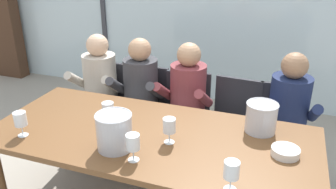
{
  "coord_description": "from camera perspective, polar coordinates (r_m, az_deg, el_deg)",
  "views": [
    {
      "loc": [
        0.81,
        -1.9,
        1.95
      ],
      "look_at": [
        0.0,
        0.35,
        0.9
      ],
      "focal_mm": 36.98,
      "sensor_mm": 36.0,
      "label": 1
    }
  ],
  "objects": [
    {
      "name": "ice_bucket_secondary",
      "position": [
        2.44,
        15.11,
        -3.6
      ],
      "size": [
        0.22,
        0.22,
        0.21
      ],
      "color": "#B7B7BC",
      "rests_on": "dining_table"
    },
    {
      "name": "dining_table",
      "position": [
        2.42,
        -2.84,
        -7.96
      ],
      "size": [
        2.24,
        0.99,
        0.75
      ],
      "color": "brown",
      "rests_on": "ground"
    },
    {
      "name": "wine_glass_near_bucket",
      "position": [
        2.47,
        -9.85,
        -2.54
      ],
      "size": [
        0.08,
        0.08,
        0.17
      ],
      "color": "silver",
      "rests_on": "dining_table"
    },
    {
      "name": "wine_glass_by_right_taster",
      "position": [
        1.85,
        10.42,
        -12.31
      ],
      "size": [
        0.08,
        0.08,
        0.17
      ],
      "color": "silver",
      "rests_on": "dining_table"
    },
    {
      "name": "chair_near_curtain",
      "position": [
        3.57,
        -10.54,
        -0.74
      ],
      "size": [
        0.44,
        0.44,
        0.86
      ],
      "rotation": [
        0.0,
        0.0,
        0.0
      ],
      "color": "#232328",
      "rests_on": "ground"
    },
    {
      "name": "wine_glass_spare_empty",
      "position": [
        2.06,
        -5.81,
        -8.0
      ],
      "size": [
        0.08,
        0.08,
        0.17
      ],
      "color": "silver",
      "rests_on": "dining_table"
    },
    {
      "name": "chair_near_window_right",
      "position": [
        3.14,
        18.18,
        -5.18
      ],
      "size": [
        0.48,
        0.48,
        0.86
      ],
      "rotation": [
        0.0,
        0.0,
        0.08
      ],
      "color": "#232328",
      "rests_on": "ground"
    },
    {
      "name": "ground",
      "position": [
        3.58,
        3.57,
        -9.39
      ],
      "size": [
        14.0,
        14.0,
        0.0
      ],
      "primitive_type": "plane",
      "color": "#9E9384"
    },
    {
      "name": "ice_bucket_primary",
      "position": [
        2.19,
        -8.85,
        -5.97
      ],
      "size": [
        0.23,
        0.23,
        0.24
      ],
      "color": "#B7B7BC",
      "rests_on": "dining_table"
    },
    {
      "name": "wine_glass_center_pour",
      "position": [
        2.5,
        -23.18,
        -3.79
      ],
      "size": [
        0.08,
        0.08,
        0.17
      ],
      "color": "silver",
      "rests_on": "dining_table"
    },
    {
      "name": "chair_left_of_center",
      "position": [
        3.4,
        -3.86,
        -1.68
      ],
      "size": [
        0.44,
        0.44,
        0.86
      ],
      "rotation": [
        0.0,
        0.0,
        -0.0
      ],
      "color": "#232328",
      "rests_on": "ground"
    },
    {
      "name": "person_navy_polo",
      "position": [
        2.95,
        19.1,
        -3.4
      ],
      "size": [
        0.47,
        0.62,
        1.18
      ],
      "rotation": [
        0.0,
        0.0,
        0.03
      ],
      "color": "#192347",
      "rests_on": "ground"
    },
    {
      "name": "tasting_bowl",
      "position": [
        2.26,
        18.78,
        -8.93
      ],
      "size": [
        0.17,
        0.17,
        0.05
      ],
      "primitive_type": "cylinder",
      "color": "silver",
      "rests_on": "dining_table"
    },
    {
      "name": "chair_right_of_center",
      "position": [
        3.16,
        10.78,
        -4.18
      ],
      "size": [
        0.47,
        0.47,
        0.86
      ],
      "rotation": [
        0.0,
        0.0,
        -0.07
      ],
      "color": "#232328",
      "rests_on": "ground"
    },
    {
      "name": "chair_center",
      "position": [
        3.25,
        2.97,
        -2.94
      ],
      "size": [
        0.48,
        0.48,
        0.86
      ],
      "rotation": [
        0.0,
        0.0,
        0.1
      ],
      "color": "#232328",
      "rests_on": "ground"
    },
    {
      "name": "person_beige_jumper",
      "position": [
        3.4,
        -11.61,
        1.04
      ],
      "size": [
        0.48,
        0.62,
        1.18
      ],
      "rotation": [
        0.0,
        0.0,
        0.05
      ],
      "color": "#B7AD9E",
      "rests_on": "ground"
    },
    {
      "name": "person_maroon_top",
      "position": [
        3.06,
        2.78,
        -1.08
      ],
      "size": [
        0.48,
        0.63,
        1.18
      ],
      "rotation": [
        0.0,
        0.0,
        -0.08
      ],
      "color": "brown",
      "rests_on": "ground"
    },
    {
      "name": "window_glass_panel",
      "position": [
        4.4,
        9.32,
        14.84
      ],
      "size": [
        7.44,
        0.03,
        2.6
      ],
      "primitive_type": "cube",
      "color": "silver",
      "rests_on": "ground"
    },
    {
      "name": "wine_glass_by_left_taster",
      "position": [
        2.22,
        0.21,
        -5.3
      ],
      "size": [
        0.08,
        0.08,
        0.17
      ],
      "color": "silver",
      "rests_on": "dining_table"
    },
    {
      "name": "person_charcoal_jacket",
      "position": [
        3.21,
        -4.96,
        0.06
      ],
      "size": [
        0.47,
        0.62,
        1.18
      ],
      "rotation": [
        0.0,
        0.0,
        0.03
      ],
      "color": "#38383D",
      "rests_on": "ground"
    }
  ]
}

